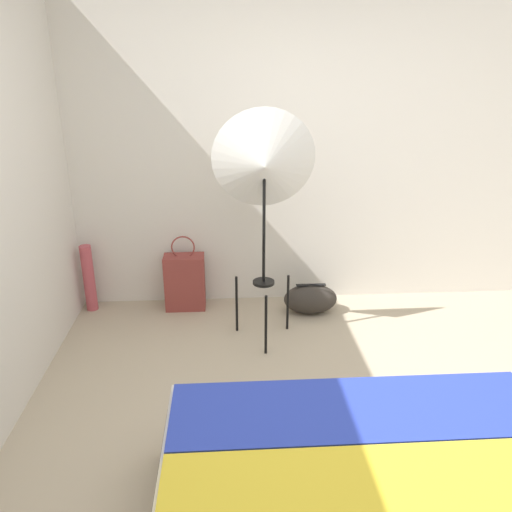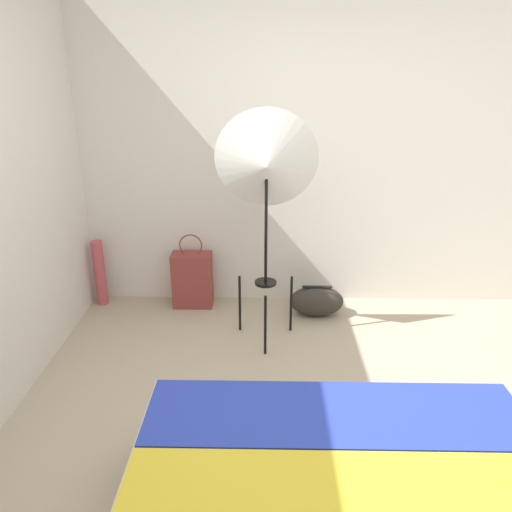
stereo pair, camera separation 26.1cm
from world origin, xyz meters
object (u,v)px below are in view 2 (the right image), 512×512
object	(u,v)px
photo_umbrella	(266,165)
duffel_bag	(316,301)
tote_bag	(192,279)
paper_roll	(100,273)

from	to	relation	value
photo_umbrella	duffel_bag	bearing A→B (deg)	41.95
photo_umbrella	tote_bag	bearing A→B (deg)	139.28
photo_umbrella	tote_bag	xyz separation A→B (m)	(-0.63, 0.54, -1.08)
photo_umbrella	paper_roll	world-z (taller)	photo_umbrella
photo_umbrella	paper_roll	bearing A→B (deg)	158.55
tote_bag	paper_roll	xyz separation A→B (m)	(-0.80, 0.02, 0.04)
tote_bag	duffel_bag	distance (m)	1.07
tote_bag	paper_roll	world-z (taller)	tote_bag
photo_umbrella	paper_roll	distance (m)	1.85
duffel_bag	paper_roll	size ratio (longest dim) A/B	0.78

